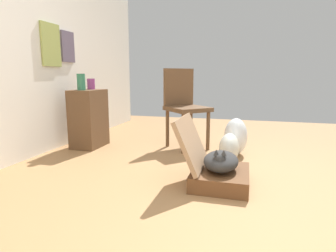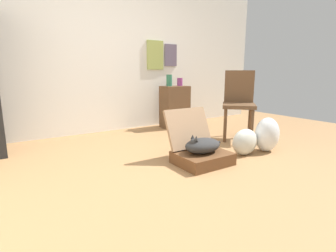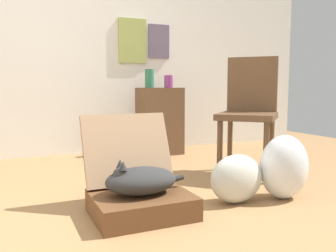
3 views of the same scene
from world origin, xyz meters
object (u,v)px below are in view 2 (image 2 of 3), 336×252
(suitcase_base, at_px, (202,158))
(vase_tall, at_px, (169,80))
(cat, at_px, (202,145))
(vase_short, at_px, (180,82))
(plastic_bag_white, at_px, (245,142))
(chair, at_px, (239,102))
(side_table, at_px, (175,107))
(plastic_bag_clear, at_px, (267,135))

(suitcase_base, height_order, vase_tall, vase_tall)
(cat, distance_m, vase_short, 2.06)
(plastic_bag_white, xyz_separation_m, chair, (0.52, 0.59, 0.39))
(side_table, height_order, vase_tall, vase_tall)
(side_table, height_order, chair, chair)
(plastic_bag_white, bearing_deg, cat, 177.41)
(side_table, distance_m, vase_tall, 0.47)
(side_table, relative_size, vase_tall, 3.70)
(plastic_bag_clear, xyz_separation_m, vase_short, (-0.01, 1.81, 0.58))
(plastic_bag_clear, distance_m, side_table, 1.81)
(cat, bearing_deg, suitcase_base, -4.37)
(suitcase_base, relative_size, chair, 0.56)
(vase_short, xyz_separation_m, chair, (0.20, -1.17, -0.25))
(side_table, bearing_deg, suitcase_base, -115.81)
(plastic_bag_clear, height_order, chair, chair)
(plastic_bag_clear, xyz_separation_m, chair, (0.19, 0.64, 0.33))
(plastic_bag_clear, bearing_deg, vase_short, 90.33)
(cat, xyz_separation_m, vase_short, (0.95, 1.73, 0.58))
(suitcase_base, height_order, cat, cat)
(cat, relative_size, plastic_bag_clear, 1.17)
(cat, bearing_deg, side_table, 64.03)
(cat, relative_size, vase_short, 3.61)
(suitcase_base, distance_m, plastic_bag_clear, 0.97)
(suitcase_base, bearing_deg, plastic_bag_white, -2.58)
(vase_short, height_order, chair, chair)
(suitcase_base, bearing_deg, cat, 175.63)
(vase_tall, height_order, chair, chair)
(suitcase_base, height_order, vase_short, vase_short)
(cat, distance_m, plastic_bag_white, 0.63)
(plastic_bag_white, height_order, plastic_bag_clear, plastic_bag_clear)
(plastic_bag_clear, distance_m, chair, 0.75)
(side_table, relative_size, vase_short, 5.31)
(plastic_bag_white, xyz_separation_m, vase_tall, (0.10, 1.76, 0.66))
(side_table, distance_m, vase_short, 0.44)
(cat, height_order, vase_short, vase_short)
(suitcase_base, distance_m, vase_short, 2.10)
(suitcase_base, height_order, plastic_bag_white, plastic_bag_white)
(vase_tall, distance_m, chair, 1.27)
(cat, xyz_separation_m, side_table, (0.84, 1.72, 0.15))
(chair, bearing_deg, vase_tall, 155.83)
(plastic_bag_white, height_order, side_table, side_table)
(vase_short, bearing_deg, plastic_bag_white, -100.37)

